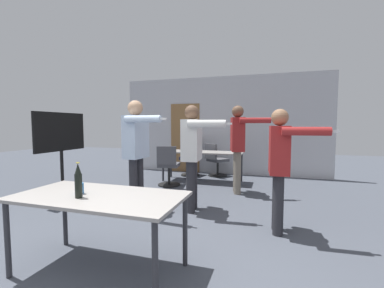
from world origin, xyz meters
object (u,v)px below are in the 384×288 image
at_px(person_near_casual, 238,141).
at_px(office_chair_side_rolled, 192,159).
at_px(person_far_watching, 280,159).
at_px(drink_cup, 79,189).
at_px(office_chair_far_left, 168,167).
at_px(person_right_polo, 137,145).
at_px(office_chair_far_right, 216,161).
at_px(beer_bottle, 78,181).
at_px(tv_screen, 61,145).
at_px(person_left_plaid, 193,148).

distance_m(person_near_casual, office_chair_side_rolled, 2.24).
distance_m(person_far_watching, drink_cup, 2.41).
distance_m(person_near_casual, office_chair_far_left, 1.74).
distance_m(person_right_polo, office_chair_far_left, 1.87).
distance_m(person_far_watching, office_chair_far_right, 3.79).
relative_size(office_chair_side_rolled, office_chair_far_right, 1.05).
bearing_deg(beer_bottle, office_chair_far_left, 99.58).
bearing_deg(office_chair_far_left, beer_bottle, -90.92).
bearing_deg(person_near_casual, tv_screen, -80.01).
bearing_deg(beer_bottle, person_right_polo, 103.13).
bearing_deg(person_left_plaid, person_far_watching, 64.89).
height_order(person_left_plaid, drink_cup, person_left_plaid).
relative_size(beer_bottle, drink_cup, 3.09).
bearing_deg(person_near_casual, beer_bottle, -30.73).
bearing_deg(office_chair_far_left, person_left_plaid, -64.82).
bearing_deg(drink_cup, beer_bottle, -50.88).
height_order(tv_screen, beer_bottle, tv_screen).
height_order(tv_screen, drink_cup, tv_screen).
height_order(tv_screen, person_right_polo, person_right_polo).
relative_size(office_chair_side_rolled, drink_cup, 8.98).
xyz_separation_m(person_near_casual, person_far_watching, (0.77, -1.82, -0.12)).
height_order(tv_screen, person_far_watching, tv_screen).
bearing_deg(beer_bottle, drink_cup, 129.12).
bearing_deg(person_far_watching, person_left_plaid, -113.53).
height_order(office_chair_far_left, beer_bottle, beer_bottle).
distance_m(tv_screen, person_near_casual, 3.48).
relative_size(tv_screen, person_near_casual, 0.91).
height_order(person_left_plaid, person_near_casual, person_near_casual).
distance_m(person_right_polo, person_far_watching, 2.22).
height_order(person_far_watching, drink_cup, person_far_watching).
xyz_separation_m(office_chair_far_left, drink_cup, (0.51, -3.44, 0.36)).
bearing_deg(person_near_casual, person_right_polo, -55.78).
distance_m(person_near_casual, drink_cup, 3.51).
relative_size(tv_screen, drink_cup, 15.60).
xyz_separation_m(tv_screen, person_left_plaid, (2.60, 0.09, -0.00)).
xyz_separation_m(office_chair_far_right, beer_bottle, (-0.21, -5.00, 0.49)).
bearing_deg(person_right_polo, tv_screen, -93.20).
xyz_separation_m(person_far_watching, beer_bottle, (-1.79, -1.61, -0.07)).
height_order(person_left_plaid, beer_bottle, person_left_plaid).
distance_m(office_chair_side_rolled, beer_bottle, 5.02).
relative_size(person_right_polo, person_far_watching, 1.12).
xyz_separation_m(beer_bottle, drink_cup, (-0.09, 0.11, -0.10)).
bearing_deg(office_chair_far_right, person_far_watching, -28.97).
bearing_deg(person_right_polo, office_chair_far_right, 172.05).
relative_size(person_right_polo, office_chair_far_left, 1.92).
bearing_deg(person_right_polo, office_chair_side_rolled, -175.73).
distance_m(person_right_polo, beer_bottle, 1.87).
bearing_deg(person_left_plaid, office_chair_far_left, -149.52).
bearing_deg(person_left_plaid, person_right_polo, -76.97).
bearing_deg(person_right_polo, person_left_plaid, 111.42).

